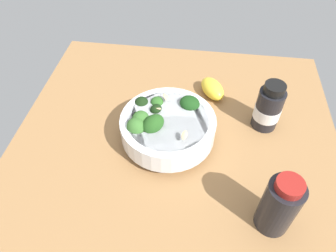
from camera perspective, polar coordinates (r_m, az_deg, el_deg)
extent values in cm
cube|color=#996D42|center=(64.28, 1.20, -4.00)|extent=(66.27, 66.27, 3.04)
cylinder|color=white|center=(63.18, 0.00, -1.99)|extent=(10.19, 10.19, 1.48)
cylinder|color=white|center=(60.96, 0.00, -0.19)|extent=(18.53, 18.53, 4.43)
cylinder|color=silver|center=(59.62, 0.00, 0.97)|extent=(15.68, 15.68, 0.80)
cylinder|color=#4A8F3C|center=(63.28, 3.92, 3.03)|extent=(1.93, 1.93, 1.39)
ellipsoid|color=#194216|center=(62.06, 4.01, 4.17)|extent=(3.92, 4.58, 3.51)
cylinder|color=#2F662B|center=(59.41, -4.68, -1.11)|extent=(1.46, 1.32, 1.52)
ellipsoid|color=black|center=(58.34, -4.77, -0.20)|extent=(3.95, 4.22, 3.29)
cylinder|color=#589D47|center=(64.51, -4.77, 3.11)|extent=(1.61, 1.73, 1.93)
ellipsoid|color=black|center=(63.35, -4.86, 4.19)|extent=(4.42, 4.40, 4.09)
cylinder|color=#589D47|center=(61.82, -2.21, 2.34)|extent=(1.16, 1.26, 1.08)
ellipsoid|color=black|center=(60.97, -2.24, 3.13)|extent=(3.19, 3.12, 3.02)
cylinder|color=#3C7A32|center=(59.36, -5.71, -1.13)|extent=(1.92, 1.86, 1.36)
ellipsoid|color=#386B2B|center=(58.18, -5.83, -0.10)|extent=(5.24, 4.65, 4.56)
cylinder|color=#3C7A32|center=(63.66, -1.99, 3.56)|extent=(1.09, 1.08, 1.25)
ellipsoid|color=#2D6023|center=(62.73, -2.02, 4.44)|extent=(3.68, 3.60, 2.14)
cylinder|color=#3C7A32|center=(60.26, -4.94, 0.27)|extent=(1.73, 1.57, 1.54)
ellipsoid|color=#386B2B|center=(59.08, -5.04, 1.33)|extent=(4.85, 4.68, 3.20)
cylinder|color=#589D47|center=(58.96, -2.66, -0.79)|extent=(1.72, 1.74, 1.73)
ellipsoid|color=#23511C|center=(57.63, -2.72, 0.39)|extent=(5.35, 6.33, 5.10)
ellipsoid|color=#DBBC84|center=(60.34, -1.92, 3.37)|extent=(1.95, 2.00, 1.01)
ellipsoid|color=#DBBC84|center=(54.81, 3.02, -1.68)|extent=(1.95, 1.31, 0.93)
ellipsoid|color=#DBBC84|center=(62.01, -0.37, 5.34)|extent=(2.05, 1.92, 0.72)
ellipsoid|color=yellow|center=(72.64, 8.14, 6.78)|extent=(8.52, 7.47, 3.71)
cylinder|color=black|center=(66.39, 17.83, 2.98)|extent=(5.25, 5.25, 9.09)
cylinder|color=black|center=(62.87, 18.96, 6.49)|extent=(4.12, 4.12, 1.80)
cylinder|color=silver|center=(66.87, 17.68, 2.54)|extent=(5.35, 5.35, 2.85)
cylinder|color=black|center=(52.17, 19.59, -13.70)|extent=(5.56, 5.56, 10.63)
cylinder|color=maroon|center=(47.26, 21.43, -10.15)|extent=(4.09, 4.09, 1.37)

